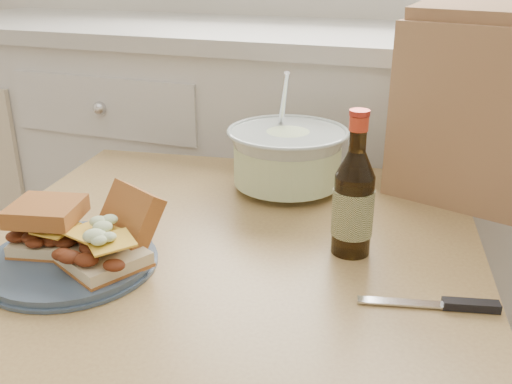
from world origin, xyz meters
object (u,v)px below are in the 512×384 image
(dining_table, at_px, (226,294))
(plate, at_px, (71,261))
(beer_bottle, at_px, (353,201))
(coleslaw_bowl, at_px, (287,160))
(paper_bag, at_px, (470,113))

(dining_table, distance_m, plate, 0.26)
(plate, distance_m, beer_bottle, 0.44)
(plate, height_order, coleslaw_bowl, coleslaw_bowl)
(dining_table, height_order, beer_bottle, beer_bottle)
(paper_bag, bearing_deg, beer_bottle, -99.26)
(plate, relative_size, beer_bottle, 1.09)
(paper_bag, bearing_deg, plate, -120.04)
(coleslaw_bowl, bearing_deg, paper_bag, 14.72)
(dining_table, bearing_deg, paper_bag, 35.68)
(beer_bottle, xyz_separation_m, paper_bag, (0.15, 0.30, 0.08))
(dining_table, height_order, paper_bag, paper_bag)
(dining_table, relative_size, coleslaw_bowl, 3.94)
(dining_table, bearing_deg, coleslaw_bowl, 75.79)
(beer_bottle, bearing_deg, dining_table, -178.38)
(plate, relative_size, paper_bag, 0.76)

